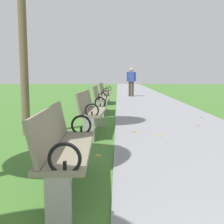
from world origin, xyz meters
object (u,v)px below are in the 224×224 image
park_bench_4 (100,99)px  park_bench_5 (105,92)px  park_bench_2 (64,148)px  pedestrian_walking (131,80)px  park_bench_3 (91,111)px

park_bench_4 → park_bench_5: (0.00, 3.24, 0.00)m
park_bench_2 → pedestrian_walking: (1.34, 13.59, 0.44)m
park_bench_2 → park_bench_5: (-0.00, 9.52, 0.00)m
park_bench_3 → park_bench_2: bearing=-90.0°
park_bench_5 → pedestrian_walking: (1.34, 4.07, 0.44)m
pedestrian_walking → park_bench_4: bearing=-100.4°
pedestrian_walking → park_bench_2: bearing=-95.6°
park_bench_3 → park_bench_5: size_ratio=1.00×
park_bench_3 → pedestrian_walking: pedestrian_walking is taller
park_bench_4 → pedestrian_walking: 7.44m
park_bench_3 → park_bench_4: 3.19m
park_bench_4 → park_bench_5: same height
park_bench_5 → pedestrian_walking: pedestrian_walking is taller
park_bench_5 → pedestrian_walking: bearing=71.8°
park_bench_2 → pedestrian_walking: size_ratio=1.00×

